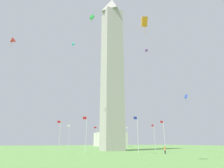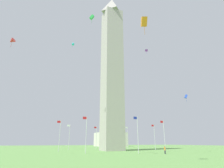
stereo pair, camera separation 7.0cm
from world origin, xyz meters
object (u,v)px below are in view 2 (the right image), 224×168
at_px(kite_orange_box, 144,22).
at_px(distant_building, 111,140).
at_px(obelisk_monument, 112,65).
at_px(kite_red_delta, 12,41).
at_px(flagpole_nw, 69,136).
at_px(flagpole_e, 138,133).
at_px(flagpole_n, 60,134).
at_px(kite_purple_diamond, 146,51).
at_px(flagpole_ne, 86,133).
at_px(flagpole_s, 154,136).
at_px(kite_blue_box, 186,96).
at_px(flagpole_w, 96,137).
at_px(kite_cyan_delta, 72,44).
at_px(flagpole_se, 164,134).
at_px(person_orange_shirt, 165,150).
at_px(flagpole_sw, 127,137).
at_px(kite_green_box, 92,17).

xyz_separation_m(kite_orange_box, distant_building, (-36.82, -103.63, -14.81)).
relative_size(obelisk_monument, kite_red_delta, 25.15).
bearing_deg(flagpole_nw, kite_orange_box, 91.05).
bearing_deg(flagpole_e, flagpole_n, -45.00).
bearing_deg(kite_purple_diamond, flagpole_nw, -48.51).
relative_size(flagpole_n, distant_building, 0.46).
relative_size(kite_purple_diamond, distant_building, 0.07).
xyz_separation_m(flagpole_ne, flagpole_s, (-28.67, -11.88, 0.00)).
height_order(flagpole_s, kite_blue_box, kite_blue_box).
distance_m(flagpole_w, kite_cyan_delta, 39.23).
height_order(kite_red_delta, distant_building, kite_red_delta).
xyz_separation_m(obelisk_monument, kite_purple_diamond, (-8.18, 10.86, 2.28)).
distance_m(flagpole_se, kite_orange_box, 38.09).
distance_m(person_orange_shirt, kite_red_delta, 43.37).
bearing_deg(flagpole_w, flagpole_se, 112.50).
height_order(kite_orange_box, kite_red_delta, kite_red_delta).
bearing_deg(flagpole_n, kite_cyan_delta, 95.81).
bearing_deg(obelisk_monument, flagpole_s, 180.00).
distance_m(obelisk_monument, flagpole_nw, 30.32).
xyz_separation_m(flagpole_e, flagpole_nw, (11.88, -28.67, 0.00)).
relative_size(flagpole_sw, flagpole_nw, 1.00).
xyz_separation_m(flagpole_se, kite_green_box, (26.84, 12.63, 24.28)).
bearing_deg(flagpole_e, obelisk_monument, -90.19).
xyz_separation_m(flagpole_s, kite_cyan_delta, (32.88, 7.00, 26.72)).
distance_m(flagpole_sw, person_orange_shirt, 33.64).
distance_m(flagpole_ne, kite_cyan_delta, 27.49).
height_order(flagpole_se, flagpole_w, same).
bearing_deg(kite_orange_box, flagpole_nw, -88.95).
bearing_deg(distant_building, kite_orange_box, 70.44).
distance_m(obelisk_monument, flagpole_sw, 30.28).
bearing_deg(flagpole_w, distant_building, -118.27).
relative_size(kite_blue_box, distant_building, 0.11).
xyz_separation_m(kite_cyan_delta, kite_red_delta, (14.93, 8.07, -6.91)).
xyz_separation_m(obelisk_monument, distant_building, (-25.82, -64.90, -25.57)).
bearing_deg(kite_purple_diamond, obelisk_monument, -53.02).
relative_size(obelisk_monument, kite_purple_diamond, 41.39).
bearing_deg(flagpole_w, person_orange_shirt, 97.27).
distance_m(flagpole_sw, flagpole_nw, 23.75).
distance_m(flagpole_ne, kite_blue_box, 30.05).
bearing_deg(distant_building, flagpole_ne, 63.82).
bearing_deg(kite_green_box, flagpole_w, -109.92).
distance_m(flagpole_ne, flagpole_sw, 33.59).
distance_m(flagpole_sw, kite_blue_box, 32.35).
bearing_deg(kite_red_delta, kite_cyan_delta, -151.61).
bearing_deg(person_orange_shirt, distant_building, -35.99).
bearing_deg(kite_blue_box, kite_cyan_delta, -20.07).
xyz_separation_m(flagpole_e, person_orange_shirt, (-4.79, 3.97, -3.99)).
relative_size(flagpole_se, flagpole_s, 1.00).
xyz_separation_m(flagpole_n, kite_cyan_delta, (-0.71, 7.00, 26.72)).
bearing_deg(flagpole_ne, flagpole_w, -112.50).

